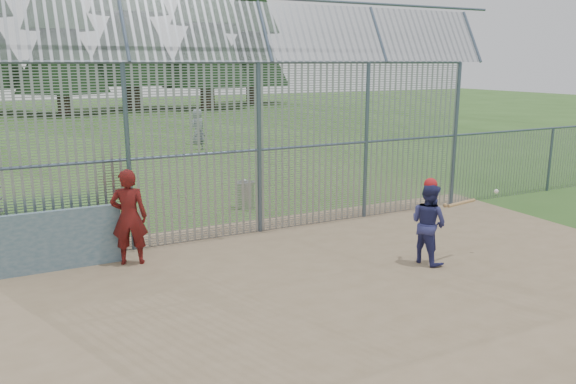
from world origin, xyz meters
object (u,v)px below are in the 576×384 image
dugout_wall (55,241)px  batter (428,223)px  onlooker (129,217)px  trash_can (245,195)px

dugout_wall → batter: batter is taller
batter → onlooker: (-5.38, 2.63, 0.15)m
onlooker → trash_can: size_ratio=2.37×
dugout_wall → trash_can: bearing=29.3°
batter → trash_can: bearing=4.9°
dugout_wall → trash_can: size_ratio=3.05×
onlooker → dugout_wall: bearing=7.1°
batter → trash_can: size_ratio=2.00×
dugout_wall → batter: size_ratio=1.52×
dugout_wall → onlooker: (1.38, -0.26, 0.37)m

